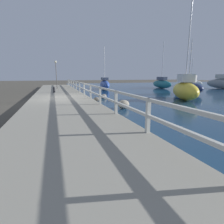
{
  "coord_description": "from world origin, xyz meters",
  "views": [
    {
      "loc": [
        -0.44,
        -12.67,
        1.84
      ],
      "look_at": [
        2.9,
        -2.67,
        -0.36
      ],
      "focal_mm": 28.0,
      "sensor_mm": 36.0,
      "label": 1
    }
  ],
  "objects_px": {
    "sailboat_navy": "(188,87)",
    "sailboat_gray": "(223,83)",
    "mooring_bollard": "(54,90)",
    "sailboat_teal": "(162,83)",
    "sailboat_blue": "(105,84)",
    "sailboat_white": "(191,82)",
    "dock_lamp": "(56,69)",
    "sailboat_yellow": "(185,90)"
  },
  "relations": [
    {
      "from": "dock_lamp",
      "to": "sailboat_white",
      "type": "height_order",
      "value": "sailboat_white"
    },
    {
      "from": "sailboat_white",
      "to": "sailboat_yellow",
      "type": "height_order",
      "value": "sailboat_yellow"
    },
    {
      "from": "sailboat_white",
      "to": "sailboat_navy",
      "type": "xyz_separation_m",
      "value": [
        -10.91,
        -11.59,
        0.09
      ]
    },
    {
      "from": "sailboat_white",
      "to": "sailboat_teal",
      "type": "bearing_deg",
      "value": -164.05
    },
    {
      "from": "mooring_bollard",
      "to": "sailboat_yellow",
      "type": "height_order",
      "value": "sailboat_yellow"
    },
    {
      "from": "sailboat_yellow",
      "to": "sailboat_gray",
      "type": "distance_m",
      "value": 15.69
    },
    {
      "from": "sailboat_white",
      "to": "sailboat_navy",
      "type": "distance_m",
      "value": 15.92
    },
    {
      "from": "dock_lamp",
      "to": "sailboat_gray",
      "type": "bearing_deg",
      "value": -5.76
    },
    {
      "from": "mooring_bollard",
      "to": "sailboat_gray",
      "type": "height_order",
      "value": "sailboat_gray"
    },
    {
      "from": "mooring_bollard",
      "to": "sailboat_blue",
      "type": "height_order",
      "value": "sailboat_blue"
    },
    {
      "from": "sailboat_teal",
      "to": "mooring_bollard",
      "type": "bearing_deg",
      "value": -152.76
    },
    {
      "from": "sailboat_white",
      "to": "sailboat_gray",
      "type": "bearing_deg",
      "value": -99.71
    },
    {
      "from": "sailboat_gray",
      "to": "sailboat_blue",
      "type": "bearing_deg",
      "value": 156.13
    },
    {
      "from": "sailboat_teal",
      "to": "sailboat_gray",
      "type": "distance_m",
      "value": 8.66
    },
    {
      "from": "sailboat_blue",
      "to": "sailboat_white",
      "type": "relative_size",
      "value": 1.15
    },
    {
      "from": "sailboat_yellow",
      "to": "sailboat_gray",
      "type": "xyz_separation_m",
      "value": [
        13.56,
        7.9,
        0.06
      ]
    },
    {
      "from": "dock_lamp",
      "to": "sailboat_teal",
      "type": "height_order",
      "value": "sailboat_teal"
    },
    {
      "from": "mooring_bollard",
      "to": "sailboat_blue",
      "type": "relative_size",
      "value": 0.09
    },
    {
      "from": "mooring_bollard",
      "to": "sailboat_gray",
      "type": "xyz_separation_m",
      "value": [
        23.14,
        2.24,
        0.24
      ]
    },
    {
      "from": "mooring_bollard",
      "to": "sailboat_teal",
      "type": "height_order",
      "value": "sailboat_teal"
    },
    {
      "from": "mooring_bollard",
      "to": "sailboat_teal",
      "type": "xyz_separation_m",
      "value": [
        15.29,
        5.9,
        0.1
      ]
    },
    {
      "from": "dock_lamp",
      "to": "sailboat_gray",
      "type": "relative_size",
      "value": 0.49
    },
    {
      "from": "sailboat_white",
      "to": "sailboat_gray",
      "type": "distance_m",
      "value": 6.93
    },
    {
      "from": "dock_lamp",
      "to": "sailboat_yellow",
      "type": "distance_m",
      "value": 13.85
    },
    {
      "from": "sailboat_white",
      "to": "sailboat_blue",
      "type": "bearing_deg",
      "value": -176.59
    },
    {
      "from": "sailboat_blue",
      "to": "sailboat_gray",
      "type": "relative_size",
      "value": 0.89
    },
    {
      "from": "sailboat_blue",
      "to": "sailboat_gray",
      "type": "height_order",
      "value": "sailboat_gray"
    },
    {
      "from": "sailboat_navy",
      "to": "sailboat_gray",
      "type": "height_order",
      "value": "sailboat_gray"
    },
    {
      "from": "sailboat_blue",
      "to": "sailboat_yellow",
      "type": "height_order",
      "value": "sailboat_yellow"
    },
    {
      "from": "sailboat_navy",
      "to": "sailboat_gray",
      "type": "xyz_separation_m",
      "value": [
        10.37,
        4.69,
        0.13
      ]
    },
    {
      "from": "sailboat_navy",
      "to": "sailboat_blue",
      "type": "bearing_deg",
      "value": 107.79
    },
    {
      "from": "mooring_bollard",
      "to": "sailboat_navy",
      "type": "xyz_separation_m",
      "value": [
        12.77,
        -2.44,
        0.12
      ]
    },
    {
      "from": "sailboat_blue",
      "to": "sailboat_teal",
      "type": "xyz_separation_m",
      "value": [
        8.63,
        -0.67,
        0.01
      ]
    },
    {
      "from": "sailboat_teal",
      "to": "sailboat_navy",
      "type": "height_order",
      "value": "sailboat_teal"
    },
    {
      "from": "mooring_bollard",
      "to": "sailboat_teal",
      "type": "relative_size",
      "value": 0.08
    },
    {
      "from": "dock_lamp",
      "to": "sailboat_yellow",
      "type": "relative_size",
      "value": 0.39
    },
    {
      "from": "sailboat_yellow",
      "to": "sailboat_navy",
      "type": "relative_size",
      "value": 1.54
    },
    {
      "from": "sailboat_navy",
      "to": "sailboat_teal",
      "type": "bearing_deg",
      "value": 56.81
    },
    {
      "from": "dock_lamp",
      "to": "sailboat_gray",
      "type": "xyz_separation_m",
      "value": [
        22.77,
        -2.3,
        -1.68
      ]
    },
    {
      "from": "sailboat_blue",
      "to": "sailboat_white",
      "type": "distance_m",
      "value": 17.22
    },
    {
      "from": "sailboat_gray",
      "to": "sailboat_yellow",
      "type": "bearing_deg",
      "value": -158.95
    },
    {
      "from": "sailboat_yellow",
      "to": "sailboat_navy",
      "type": "xyz_separation_m",
      "value": [
        3.19,
        3.21,
        -0.06
      ]
    }
  ]
}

